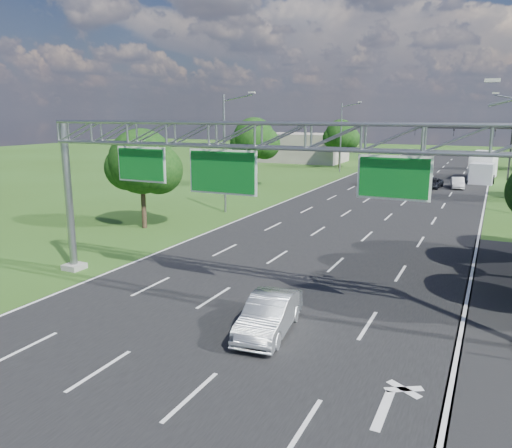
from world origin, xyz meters
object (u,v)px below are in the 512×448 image
Objects in this scene: silver_sedan at (269,315)px; box_truck at (483,167)px; sign_gantry at (260,150)px; traffic_signal at (482,139)px.

box_truck is (5.94, 54.08, 0.98)m from silver_sedan.
traffic_signal is at bearing 82.32° from sign_gantry.
box_truck reaches higher than silver_sedan.
sign_gantry is at bearing -93.39° from box_truck.
silver_sedan is at bearing -95.54° from traffic_signal.
sign_gantry is 5.14× the size of silver_sedan.
sign_gantry is 53.51m from traffic_signal.
sign_gantry is 1.92× the size of traffic_signal.
box_truck is (0.52, -1.74, -3.43)m from traffic_signal.
box_truck is (7.67, 51.26, -5.15)m from sign_gantry.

